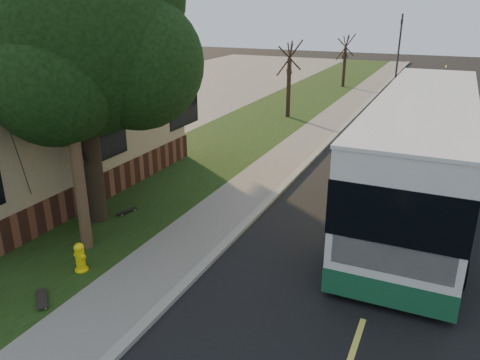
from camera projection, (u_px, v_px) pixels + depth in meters
name	position (u px, v px, depth m)	size (l,w,h in m)	color
ground	(173.00, 299.00, 10.40)	(120.00, 120.00, 0.00)	black
road	(409.00, 181.00, 17.38)	(8.00, 80.00, 0.01)	black
curb	(305.00, 165.00, 18.91)	(0.25, 80.00, 0.12)	gray
sidewalk	(282.00, 162.00, 19.30)	(2.00, 80.00, 0.08)	slate
grass_verge	(207.00, 152.00, 20.66)	(5.00, 80.00, 0.07)	black
building_lot	(39.00, 129.00, 24.53)	(15.00, 80.00, 0.04)	slate
fire_hydrant	(80.00, 257.00, 11.25)	(0.32, 0.32, 0.74)	yellow
utility_pole	(65.00, 73.00, 10.90)	(2.86, 3.21, 9.07)	#473321
leafy_tree	(83.00, 43.00, 12.46)	(6.30, 6.00, 7.80)	black
bare_tree_near	(289.00, 80.00, 26.35)	(1.38, 1.21, 4.31)	black
bare_tree_far	(345.00, 61.00, 36.44)	(1.38, 1.21, 4.03)	black
traffic_signal	(399.00, 44.00, 38.09)	(0.18, 0.22, 5.50)	#2D2D30
transit_bus	(421.00, 148.00, 14.79)	(3.04, 13.16, 3.56)	silver
skateboard_main	(127.00, 211.00, 14.52)	(0.34, 0.73, 0.07)	black
skateboard_spare	(42.00, 299.00, 10.18)	(0.73, 0.68, 0.08)	black
dumpster	(75.00, 144.00, 19.48)	(1.68, 1.47, 1.28)	black
distant_car	(410.00, 79.00, 35.57)	(1.99, 4.94, 1.68)	black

